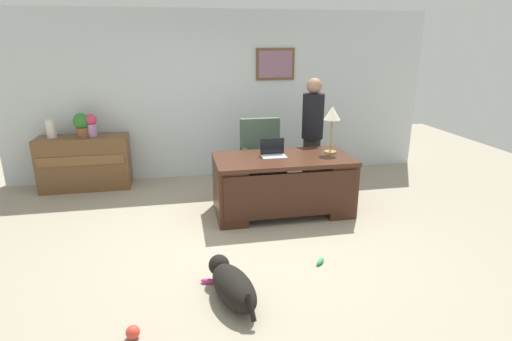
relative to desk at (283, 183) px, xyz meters
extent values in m
plane|color=#9E937F|center=(-0.56, -0.71, -0.42)|extent=(12.00, 12.00, 0.00)
cube|color=silver|center=(-0.56, 1.89, 0.93)|extent=(7.00, 0.12, 2.70)
cube|color=brown|center=(0.31, 1.81, 1.43)|extent=(0.64, 0.03, 0.51)
cube|color=gray|center=(0.31, 1.79, 1.43)|extent=(0.56, 0.01, 0.43)
cube|color=#422316|center=(0.00, 0.03, 0.33)|extent=(1.78, 0.91, 0.05)
cube|color=#422316|center=(-0.71, 0.03, -0.06)|extent=(0.36, 0.85, 0.72)
cube|color=#422316|center=(0.71, 0.03, -0.06)|extent=(0.36, 0.85, 0.72)
cube|color=#381E13|center=(0.00, -0.40, -0.02)|extent=(1.68, 0.04, 0.58)
cube|color=brown|center=(-2.77, 1.54, -0.01)|extent=(1.34, 0.48, 0.83)
cube|color=brown|center=(-2.77, 1.29, 0.09)|extent=(1.24, 0.02, 0.14)
cube|color=#475B4C|center=(-0.10, 0.79, -0.05)|extent=(0.60, 0.58, 0.18)
cylinder|color=black|center=(-0.10, 0.79, -0.28)|extent=(0.10, 0.10, 0.28)
cylinder|color=black|center=(-0.10, 0.79, -0.39)|extent=(0.52, 0.52, 0.05)
cube|color=#475B4C|center=(-0.10, 1.03, 0.36)|extent=(0.60, 0.12, 0.65)
cube|color=#475B4C|center=(-0.36, 0.79, 0.15)|extent=(0.08, 0.50, 0.22)
cube|color=#475B4C|center=(0.16, 0.79, 0.15)|extent=(0.08, 0.50, 0.22)
cylinder|color=#262323|center=(0.65, 0.80, -0.01)|extent=(0.26, 0.26, 0.82)
cylinder|color=black|center=(0.65, 0.80, 0.73)|extent=(0.32, 0.32, 0.66)
sphere|color=#A3735B|center=(0.65, 0.80, 1.17)|extent=(0.23, 0.23, 0.23)
ellipsoid|color=black|center=(-0.93, -1.85, -0.27)|extent=(0.47, 0.74, 0.30)
sphere|color=black|center=(-1.02, -1.51, -0.23)|extent=(0.20, 0.20, 0.20)
cylinder|color=black|center=(-0.83, -2.18, -0.25)|extent=(0.08, 0.15, 0.21)
cube|color=#B2B5BA|center=(-0.12, 0.04, 0.36)|extent=(0.32, 0.22, 0.01)
cube|color=black|center=(-0.12, 0.15, 0.47)|extent=(0.32, 0.01, 0.21)
cylinder|color=#9E8447|center=(0.68, 0.10, 0.36)|extent=(0.16, 0.16, 0.02)
cylinder|color=#9E8447|center=(0.68, 0.10, 0.59)|extent=(0.02, 0.02, 0.43)
cone|color=silver|center=(0.68, 0.10, 0.89)|extent=(0.22, 0.22, 0.18)
cylinder|color=#BC83C4|center=(-2.61, 1.54, 0.50)|extent=(0.14, 0.14, 0.19)
sphere|color=#DB3B5E|center=(-2.61, 1.54, 0.66)|extent=(0.17, 0.17, 0.17)
cylinder|color=silver|center=(-3.19, 1.54, 0.54)|extent=(0.13, 0.13, 0.27)
cylinder|color=brown|center=(-2.75, 1.54, 0.48)|extent=(0.18, 0.18, 0.14)
sphere|color=#327933|center=(-2.75, 1.54, 0.65)|extent=(0.24, 0.24, 0.24)
sphere|color=#E53F33|center=(-1.76, -2.15, -0.36)|extent=(0.11, 0.11, 0.11)
ellipsoid|color=green|center=(0.05, -1.37, -0.39)|extent=(0.14, 0.14, 0.05)
ellipsoid|color=#D8338C|center=(-1.12, -1.51, -0.39)|extent=(0.17, 0.10, 0.05)
camera|label=1|loc=(-1.33, -4.91, 1.79)|focal=28.56mm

